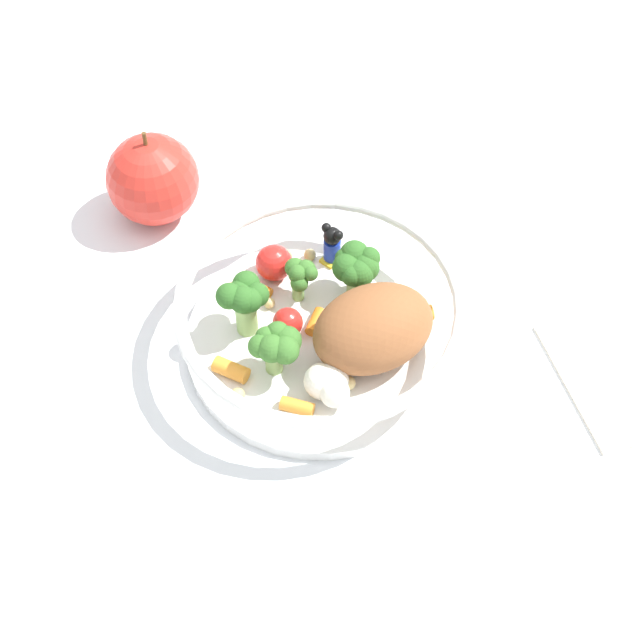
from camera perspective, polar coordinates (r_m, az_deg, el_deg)
name	(u,v)px	position (r m, az deg, el deg)	size (l,w,h in m)	color
ground_plane	(309,335)	(0.76, -0.69, -0.92)	(2.40, 2.40, 0.00)	white
food_container	(329,320)	(0.73, 0.53, -0.03)	(0.22, 0.22, 0.07)	white
loose_apple	(153,179)	(0.83, -10.05, 8.35)	(0.08, 0.08, 0.09)	red
folded_napkin	(638,368)	(0.78, 18.60, -2.78)	(0.12, 0.12, 0.01)	silver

